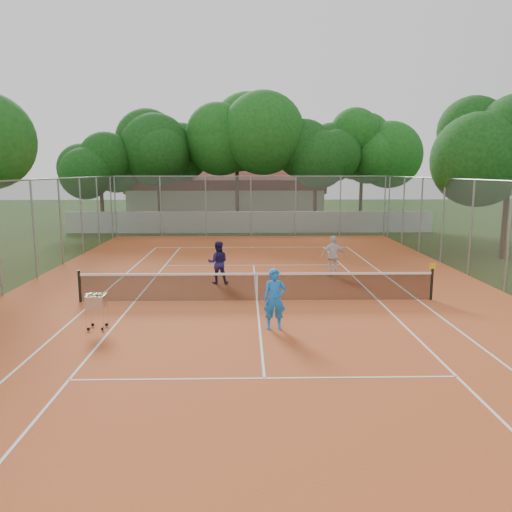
{
  "coord_description": "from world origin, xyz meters",
  "views": [
    {
      "loc": [
        -0.4,
        -16.36,
        4.37
      ],
      "look_at": [
        0.0,
        1.5,
        1.3
      ],
      "focal_mm": 35.0,
      "sensor_mm": 36.0,
      "label": 1
    }
  ],
  "objects_px": {
    "clubhouse": "(227,195)",
    "player_far_left": "(218,262)",
    "player_near": "(275,299)",
    "ball_hopper": "(97,310)",
    "player_far_right": "(333,256)",
    "tennis_net": "(257,287)"
  },
  "relations": [
    {
      "from": "player_far_left",
      "to": "player_far_right",
      "type": "bearing_deg",
      "value": -166.41
    },
    {
      "from": "clubhouse",
      "to": "player_near",
      "type": "distance_m",
      "value": 32.16
    },
    {
      "from": "player_far_right",
      "to": "player_far_left",
      "type": "bearing_deg",
      "value": 14.02
    },
    {
      "from": "clubhouse",
      "to": "player_far_left",
      "type": "distance_m",
      "value": 26.35
    },
    {
      "from": "player_far_right",
      "to": "tennis_net",
      "type": "bearing_deg",
      "value": 49.28
    },
    {
      "from": "clubhouse",
      "to": "player_far_right",
      "type": "xyz_separation_m",
      "value": [
        5.28,
        -25.0,
        -1.33
      ]
    },
    {
      "from": "player_far_left",
      "to": "ball_hopper",
      "type": "distance_m",
      "value": 6.41
    },
    {
      "from": "ball_hopper",
      "to": "player_far_right",
      "type": "bearing_deg",
      "value": 31.51
    },
    {
      "from": "ball_hopper",
      "to": "player_near",
      "type": "bearing_deg",
      "value": -11.48
    },
    {
      "from": "player_far_right",
      "to": "ball_hopper",
      "type": "distance_m",
      "value": 10.43
    },
    {
      "from": "tennis_net",
      "to": "ball_hopper",
      "type": "relative_size",
      "value": 11.2
    },
    {
      "from": "player_far_left",
      "to": "ball_hopper",
      "type": "height_order",
      "value": "player_far_left"
    },
    {
      "from": "player_far_left",
      "to": "player_far_right",
      "type": "height_order",
      "value": "player_far_right"
    },
    {
      "from": "clubhouse",
      "to": "ball_hopper",
      "type": "bearing_deg",
      "value": -94.5
    },
    {
      "from": "clubhouse",
      "to": "player_far_left",
      "type": "height_order",
      "value": "clubhouse"
    },
    {
      "from": "player_near",
      "to": "player_far_left",
      "type": "relative_size",
      "value": 1.03
    },
    {
      "from": "player_near",
      "to": "player_far_left",
      "type": "xyz_separation_m",
      "value": [
        -1.86,
        5.74,
        -0.02
      ]
    },
    {
      "from": "player_near",
      "to": "ball_hopper",
      "type": "xyz_separation_m",
      "value": [
        -4.93,
        0.12,
        -0.32
      ]
    },
    {
      "from": "player_near",
      "to": "player_far_right",
      "type": "bearing_deg",
      "value": 67.68
    },
    {
      "from": "player_far_left",
      "to": "player_far_right",
      "type": "relative_size",
      "value": 0.98
    },
    {
      "from": "player_near",
      "to": "ball_hopper",
      "type": "relative_size",
      "value": 1.61
    },
    {
      "from": "player_near",
      "to": "clubhouse",
      "type": "bearing_deg",
      "value": 94.12
    }
  ]
}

